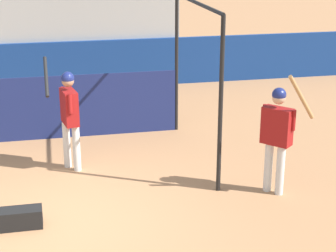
{
  "coord_description": "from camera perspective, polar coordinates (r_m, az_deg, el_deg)",
  "views": [
    {
      "loc": [
        0.06,
        -7.33,
        3.94
      ],
      "look_at": [
        1.87,
        1.15,
        0.96
      ],
      "focal_mm": 60.0,
      "sensor_mm": 36.0,
      "label": 1
    }
  ],
  "objects": [
    {
      "name": "player_waiting",
      "position": [
        8.84,
        11.05,
        -0.47
      ],
      "size": [
        0.74,
        0.64,
        2.02
      ],
      "rotation": [
        0.0,
        0.0,
        -0.85
      ],
      "color": "silver",
      "rests_on": "ground"
    },
    {
      "name": "outfield_wall",
      "position": [
        15.12,
        -12.02,
        5.92
      ],
      "size": [
        24.0,
        0.12,
        1.28
      ],
      "color": "navy",
      "rests_on": "ground"
    },
    {
      "name": "player_batter",
      "position": [
        9.75,
        -10.03,
        1.51
      ],
      "size": [
        0.54,
        0.91,
        1.91
      ],
      "rotation": [
        0.0,
        0.0,
        1.75
      ],
      "color": "silver",
      "rests_on": "ground"
    },
    {
      "name": "ground_plane",
      "position": [
        8.32,
        -11.16,
        -9.69
      ],
      "size": [
        60.0,
        60.0,
        0.0
      ],
      "primitive_type": "plane",
      "color": "#A8754C"
    },
    {
      "name": "batting_cage",
      "position": [
        10.83,
        -8.41,
        3.98
      ],
      "size": [
        3.88,
        3.13,
        2.85
      ],
      "color": "black",
      "rests_on": "ground"
    },
    {
      "name": "equipment_bag",
      "position": [
        8.28,
        -15.08,
        -9.05
      ],
      "size": [
        0.7,
        0.28,
        0.28
      ],
      "color": "black",
      "rests_on": "ground"
    },
    {
      "name": "bleacher_section",
      "position": [
        16.23,
        -12.22,
        9.08
      ],
      "size": [
        7.05,
        2.4,
        2.56
      ],
      "color": "#9E9E99",
      "rests_on": "ground"
    }
  ]
}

